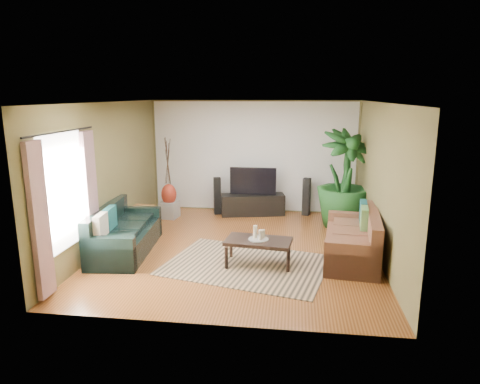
% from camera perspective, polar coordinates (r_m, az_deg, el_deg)
% --- Properties ---
extents(floor, '(5.50, 5.50, 0.00)m').
position_cam_1_polar(floor, '(8.13, -0.18, -7.55)').
color(floor, brown).
rests_on(floor, ground).
extents(ceiling, '(5.50, 5.50, 0.00)m').
position_cam_1_polar(ceiling, '(7.61, -0.20, 11.85)').
color(ceiling, white).
rests_on(ceiling, ground).
extents(wall_back, '(5.00, 0.00, 5.00)m').
position_cam_1_polar(wall_back, '(10.45, 1.80, 4.71)').
color(wall_back, brown).
rests_on(wall_back, ground).
extents(wall_front, '(5.00, 0.00, 5.00)m').
position_cam_1_polar(wall_front, '(5.12, -4.25, -4.06)').
color(wall_front, brown).
rests_on(wall_front, ground).
extents(wall_left, '(0.00, 5.50, 5.50)m').
position_cam_1_polar(wall_left, '(8.45, -17.25, 2.17)').
color(wall_left, brown).
rests_on(wall_left, ground).
extents(wall_right, '(0.00, 5.50, 5.50)m').
position_cam_1_polar(wall_right, '(7.84, 18.25, 1.29)').
color(wall_right, brown).
rests_on(wall_right, ground).
extents(backwall_panel, '(4.90, 0.00, 4.90)m').
position_cam_1_polar(backwall_panel, '(10.44, 1.80, 4.70)').
color(backwall_panel, white).
rests_on(backwall_panel, ground).
extents(window_pane, '(0.00, 1.80, 1.80)m').
position_cam_1_polar(window_pane, '(7.04, -22.47, 0.10)').
color(window_pane, white).
rests_on(window_pane, ground).
extents(curtain_near, '(0.08, 0.35, 2.20)m').
position_cam_1_polar(curtain_near, '(6.45, -25.15, -3.54)').
color(curtain_near, gray).
rests_on(curtain_near, ground).
extents(curtain_far, '(0.08, 0.35, 2.20)m').
position_cam_1_polar(curtain_far, '(7.71, -19.27, -0.49)').
color(curtain_far, gray).
rests_on(curtain_far, ground).
extents(curtain_rod, '(0.03, 1.90, 0.03)m').
position_cam_1_polar(curtain_rod, '(6.89, -22.75, 7.41)').
color(curtain_rod, black).
rests_on(curtain_rod, ground).
extents(sofa_left, '(1.04, 2.10, 0.85)m').
position_cam_1_polar(sofa_left, '(8.12, -15.03, -4.86)').
color(sofa_left, black).
rests_on(sofa_left, floor).
extents(sofa_right, '(1.08, 2.03, 0.85)m').
position_cam_1_polar(sofa_right, '(7.77, 14.68, -5.63)').
color(sofa_right, brown).
rests_on(sofa_right, floor).
extents(area_rug, '(3.01, 2.43, 0.01)m').
position_cam_1_polar(area_rug, '(7.38, 0.84, -9.67)').
color(area_rug, tan).
rests_on(area_rug, floor).
extents(coffee_table, '(1.16, 0.72, 0.45)m').
position_cam_1_polar(coffee_table, '(7.33, 2.46, -8.01)').
color(coffee_table, black).
rests_on(coffee_table, floor).
extents(candle_tray, '(0.34, 0.34, 0.01)m').
position_cam_1_polar(candle_tray, '(7.25, 2.48, -6.30)').
color(candle_tray, gray).
rests_on(candle_tray, coffee_table).
extents(candle_tall, '(0.07, 0.07, 0.22)m').
position_cam_1_polar(candle_tall, '(7.25, 2.03, -5.33)').
color(candle_tall, '#F4E6CE').
rests_on(candle_tall, candle_tray).
extents(candle_mid, '(0.07, 0.07, 0.17)m').
position_cam_1_polar(candle_mid, '(7.18, 2.78, -5.72)').
color(candle_mid, beige).
rests_on(candle_mid, candle_tray).
extents(candle_short, '(0.07, 0.07, 0.14)m').
position_cam_1_polar(candle_short, '(7.28, 3.08, -5.59)').
color(candle_short, beige).
rests_on(candle_short, candle_tray).
extents(tv_stand, '(1.56, 0.76, 0.50)m').
position_cam_1_polar(tv_stand, '(10.28, 1.72, -1.69)').
color(tv_stand, black).
rests_on(tv_stand, floor).
extents(television, '(1.10, 0.06, 0.65)m').
position_cam_1_polar(television, '(10.17, 1.75, 1.48)').
color(television, black).
rests_on(television, tv_stand).
extents(speaker_left, '(0.21, 0.22, 0.89)m').
position_cam_1_polar(speaker_left, '(10.33, -3.05, -0.51)').
color(speaker_left, black).
rests_on(speaker_left, floor).
extents(speaker_right, '(0.21, 0.22, 0.90)m').
position_cam_1_polar(speaker_right, '(10.33, 8.85, -0.62)').
color(speaker_right, black).
rests_on(speaker_right, floor).
extents(potted_plant, '(1.65, 1.65, 2.12)m').
position_cam_1_polar(potted_plant, '(9.49, 13.77, 1.71)').
color(potted_plant, '#164318').
rests_on(potted_plant, floor).
extents(plant_pot, '(0.39, 0.39, 0.30)m').
position_cam_1_polar(plant_pot, '(9.70, 13.49, -3.55)').
color(plant_pot, black).
rests_on(plant_pot, floor).
extents(pedestal, '(0.44, 0.44, 0.39)m').
position_cam_1_polar(pedestal, '(10.18, -9.39, -2.34)').
color(pedestal, gray).
rests_on(pedestal, floor).
extents(vase, '(0.35, 0.35, 0.49)m').
position_cam_1_polar(vase, '(10.09, -9.46, -0.31)').
color(vase, maroon).
rests_on(vase, pedestal).
extents(side_table, '(0.52, 0.52, 0.48)m').
position_cam_1_polar(side_table, '(9.49, -13.00, -3.32)').
color(side_table, '#905D2F').
rests_on(side_table, floor).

